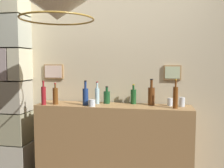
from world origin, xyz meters
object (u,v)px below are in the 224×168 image
object	(u,v)px
liquor_bottle_scotch	(97,95)
liquor_bottle_bourbon	(107,97)
liquor_bottle_rum	(151,95)
glass_tumbler_rocks	(182,102)
glass_tumbler_highball	(92,103)
liquor_bottle_whiskey	(133,96)
liquor_bottle_gin	(55,96)
liquor_bottle_amaro	(44,95)
glass_tumbler_shot	(170,102)
liquor_bottle_vermouth	(175,97)
pendant_lamp	(57,8)
liquor_bottle_port	(85,96)

from	to	relation	value
liquor_bottle_scotch	liquor_bottle_bourbon	distance (m)	0.12
liquor_bottle_scotch	liquor_bottle_rum	world-z (taller)	liquor_bottle_rum
glass_tumbler_rocks	glass_tumbler_highball	bearing A→B (deg)	-169.22
liquor_bottle_whiskey	liquor_bottle_gin	size ratio (longest dim) A/B	0.94
liquor_bottle_amaro	glass_tumbler_shot	world-z (taller)	liquor_bottle_amaro
liquor_bottle_vermouth	pendant_lamp	bearing A→B (deg)	-147.03
liquor_bottle_rum	liquor_bottle_gin	world-z (taller)	liquor_bottle_rum
liquor_bottle_bourbon	liquor_bottle_amaro	size ratio (longest dim) A/B	0.74
liquor_bottle_scotch	liquor_bottle_bourbon	xyz separation A→B (m)	(0.10, 0.06, -0.02)
glass_tumbler_rocks	liquor_bottle_whiskey	bearing A→B (deg)	173.89
glass_tumbler_rocks	liquor_bottle_scotch	bearing A→B (deg)	-178.86
liquor_bottle_gin	liquor_bottle_bourbon	bearing A→B (deg)	16.85
liquor_bottle_rum	glass_tumbler_highball	world-z (taller)	liquor_bottle_rum
liquor_bottle_bourbon	glass_tumbler_highball	distance (m)	0.26
liquor_bottle_vermouth	pendant_lamp	world-z (taller)	pendant_lamp
liquor_bottle_whiskey	liquor_bottle_amaro	size ratio (longest dim) A/B	0.85
liquor_bottle_whiskey	liquor_bottle_bourbon	world-z (taller)	liquor_bottle_whiskey
glass_tumbler_shot	pendant_lamp	xyz separation A→B (m)	(-0.99, -0.82, 0.92)
liquor_bottle_vermouth	liquor_bottle_whiskey	world-z (taller)	liquor_bottle_vermouth
glass_tumbler_highball	liquor_bottle_amaro	bearing A→B (deg)	-179.27
liquor_bottle_bourbon	glass_tumbler_shot	world-z (taller)	liquor_bottle_bourbon
liquor_bottle_gin	glass_tumbler_highball	world-z (taller)	liquor_bottle_gin
liquor_bottle_amaro	pendant_lamp	world-z (taller)	pendant_lamp
liquor_bottle_scotch	glass_tumbler_highball	world-z (taller)	liquor_bottle_scotch
liquor_bottle_rum	pendant_lamp	size ratio (longest dim) A/B	0.48
glass_tumbler_highball	glass_tumbler_shot	world-z (taller)	glass_tumbler_shot
liquor_bottle_vermouth	liquor_bottle_gin	bearing A→B (deg)	-179.53
liquor_bottle_amaro	glass_tumbler_highball	bearing A→B (deg)	0.73
glass_tumbler_highball	liquor_bottle_scotch	bearing A→B (deg)	83.73
liquor_bottle_vermouth	liquor_bottle_gin	distance (m)	1.38
liquor_bottle_whiskey	liquor_bottle_gin	bearing A→B (deg)	-167.50
liquor_bottle_scotch	glass_tumbler_rocks	size ratio (longest dim) A/B	2.58
pendant_lamp	liquor_bottle_port	bearing A→B (deg)	86.68
liquor_bottle_bourbon	glass_tumbler_highball	size ratio (longest dim) A/B	2.61
glass_tumbler_highball	pendant_lamp	size ratio (longest dim) A/B	0.12
glass_tumbler_shot	glass_tumbler_rocks	bearing A→B (deg)	-4.97
liquor_bottle_scotch	liquor_bottle_port	bearing A→B (deg)	-131.89
liquor_bottle_vermouth	liquor_bottle_amaro	xyz separation A→B (m)	(-1.50, -0.07, -0.01)
liquor_bottle_vermouth	liquor_bottle_gin	xyz separation A→B (m)	(-1.38, -0.01, -0.02)
liquor_bottle_scotch	liquor_bottle_port	distance (m)	0.16
liquor_bottle_bourbon	liquor_bottle_rum	bearing A→B (deg)	-1.60
liquor_bottle_port	liquor_bottle_scotch	bearing A→B (deg)	48.11
liquor_bottle_rum	liquor_bottle_bourbon	world-z (taller)	liquor_bottle_rum
liquor_bottle_gin	liquor_bottle_amaro	world-z (taller)	liquor_bottle_amaro
liquor_bottle_scotch	liquor_bottle_gin	distance (m)	0.49
liquor_bottle_amaro	glass_tumbler_rocks	world-z (taller)	liquor_bottle_amaro
liquor_bottle_scotch	liquor_bottle_bourbon	size ratio (longest dim) A/B	1.29
glass_tumbler_shot	liquor_bottle_amaro	bearing A→B (deg)	-171.81
liquor_bottle_bourbon	pendant_lamp	distance (m)	1.25
liquor_bottle_bourbon	liquor_bottle_amaro	bearing A→B (deg)	-161.72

